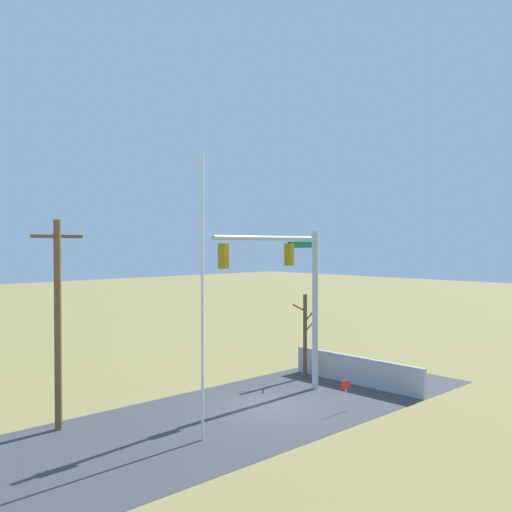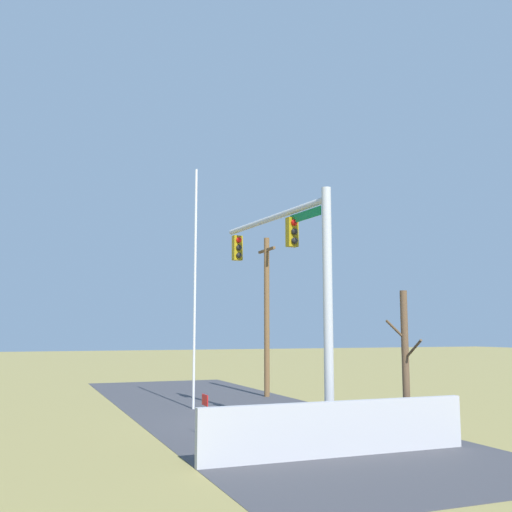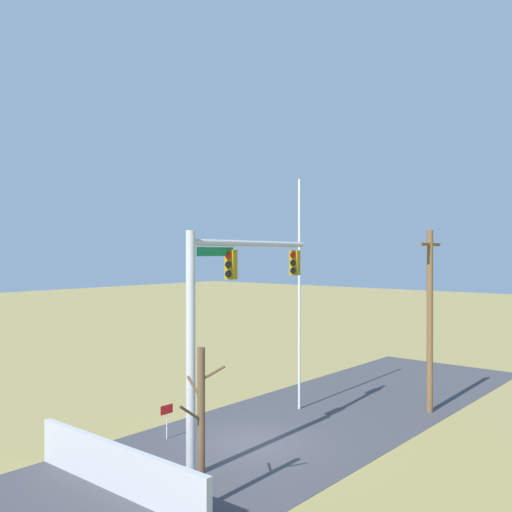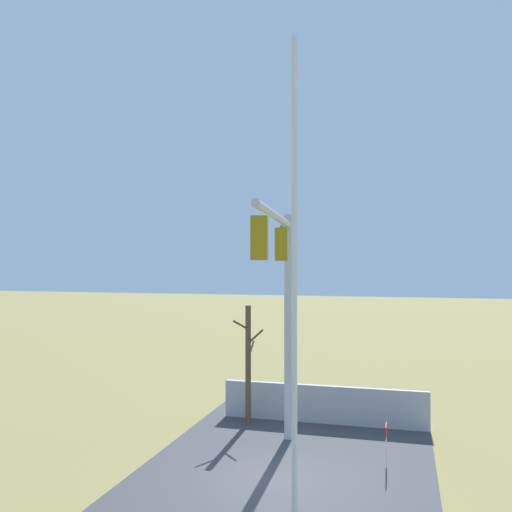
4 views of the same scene
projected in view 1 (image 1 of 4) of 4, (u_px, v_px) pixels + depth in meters
The scene contains 9 objects.
ground_plane at pixel (269, 406), 23.18m from camera, with size 160.00×160.00×0.00m, color olive.
road_surface at pixel (192, 428), 20.43m from camera, with size 28.00×8.00×0.01m, color #3D3D42.
sidewalk_corner at pixel (329, 385), 26.62m from camera, with size 6.00×6.00×0.01m, color #B7B5AD.
retaining_fence at pixel (356, 370), 26.71m from camera, with size 0.20×7.29×1.34m, color #A8A8AD.
signal_mast at pixel (293, 282), 24.54m from camera, with size 6.77×0.97×7.31m.
flagpole at pixel (202, 298), 19.03m from camera, with size 0.10×0.10×9.77m, color silver.
utility_pole at pixel (58, 321), 20.14m from camera, with size 1.90×0.26×7.59m.
bare_tree at pixel (305, 335), 28.01m from camera, with size 1.27×1.02×4.20m.
open_sign at pixel (346, 389), 22.39m from camera, with size 0.56×0.04×1.22m.
Camera 1 is at (-16.25, -16.34, 6.73)m, focal length 39.27 mm.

